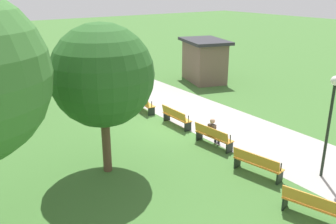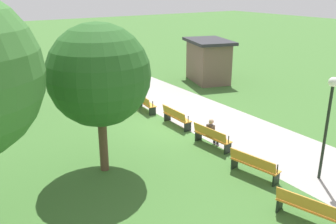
{
  "view_description": "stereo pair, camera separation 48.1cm",
  "coord_description": "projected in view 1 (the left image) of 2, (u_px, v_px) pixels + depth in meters",
  "views": [
    {
      "loc": [
        13.23,
        -9.84,
        6.45
      ],
      "look_at": [
        0.0,
        -0.53,
        0.8
      ],
      "focal_mm": 39.09,
      "sensor_mm": 36.0,
      "label": 1
    },
    {
      "loc": [
        13.5,
        -9.45,
        6.45
      ],
      "look_at": [
        0.0,
        -0.53,
        0.8
      ],
      "focal_mm": 39.09,
      "sensor_mm": 36.0,
      "label": 2
    }
  ],
  "objects": [
    {
      "name": "tree_0",
      "position": [
        102.0,
        76.0,
        12.25
      ],
      "size": [
        3.54,
        3.54,
        5.34
      ],
      "color": "brown",
      "rests_on": "ground"
    },
    {
      "name": "ground_plane",
      "position": [
        177.0,
        126.0,
        17.69
      ],
      "size": [
        120.0,
        120.0,
        0.0
      ],
      "primitive_type": "plane",
      "color": "#3D6B2D"
    },
    {
      "name": "trash_bin",
      "position": [
        75.0,
        78.0,
        24.71
      ],
      "size": [
        0.49,
        0.49,
        0.92
      ],
      "primitive_type": "cylinder",
      "color": "black",
      "rests_on": "ground"
    },
    {
      "name": "kiosk",
      "position": [
        204.0,
        60.0,
        25.43
      ],
      "size": [
        4.34,
        3.56,
        2.91
      ],
      "rotation": [
        0.0,
        0.0,
        -0.29
      ],
      "color": "brown",
      "rests_on": "ground"
    },
    {
      "name": "lamp_post",
      "position": [
        331.0,
        107.0,
        12.19
      ],
      "size": [
        0.32,
        0.32,
        3.65
      ],
      "color": "black",
      "rests_on": "ground"
    },
    {
      "name": "bench_5",
      "position": [
        257.0,
        163.0,
        12.9
      ],
      "size": [
        1.89,
        0.81,
        0.89
      ],
      "rotation": [
        0.0,
        0.0,
        0.19
      ],
      "color": "orange",
      "rests_on": "ground"
    },
    {
      "name": "bench_6",
      "position": [
        314.0,
        206.0,
        10.44
      ],
      "size": [
        1.89,
        0.97,
        0.89
      ],
      "rotation": [
        0.0,
        0.0,
        0.28
      ],
      "color": "orange",
      "rests_on": "ground"
    },
    {
      "name": "bench_3",
      "position": [
        176.0,
        117.0,
        17.49
      ],
      "size": [
        1.83,
        0.47,
        0.89
      ],
      "color": "orange",
      "rests_on": "ground"
    },
    {
      "name": "bench_1",
      "position": [
        113.0,
        92.0,
        21.51
      ],
      "size": [
        1.89,
        0.81,
        0.89
      ],
      "rotation": [
        0.0,
        0.0,
        -0.19
      ],
      "color": "orange",
      "rests_on": "ground"
    },
    {
      "name": "person_seated",
      "position": [
        213.0,
        131.0,
        15.38
      ],
      "size": [
        0.36,
        0.54,
        1.2
      ],
      "rotation": [
        0.0,
        0.0,
        0.09
      ],
      "color": "#4C4238",
      "rests_on": "ground"
    },
    {
      "name": "bench_2",
      "position": [
        143.0,
        103.0,
        19.58
      ],
      "size": [
        1.87,
        0.64,
        0.89
      ],
      "rotation": [
        0.0,
        0.0,
        -0.09
      ],
      "color": "orange",
      "rests_on": "ground"
    },
    {
      "name": "bench_4",
      "position": [
        213.0,
        136.0,
        15.26
      ],
      "size": [
        1.87,
        0.64,
        0.89
      ],
      "rotation": [
        0.0,
        0.0,
        0.09
      ],
      "color": "orange",
      "rests_on": "ground"
    },
    {
      "name": "path_paving",
      "position": [
        209.0,
        117.0,
        18.81
      ],
      "size": [
        31.58,
        4.0,
        0.01
      ],
      "primitive_type": "cube",
      "color": "#A39E99",
      "rests_on": "ground"
    },
    {
      "name": "bench_0",
      "position": [
        84.0,
        84.0,
        23.26
      ],
      "size": [
        1.89,
        0.97,
        0.89
      ],
      "rotation": [
        0.0,
        0.0,
        -0.28
      ],
      "color": "orange",
      "rests_on": "ground"
    }
  ]
}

